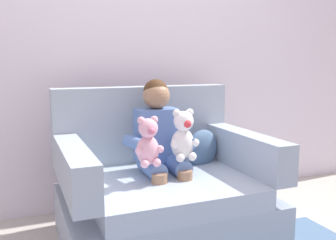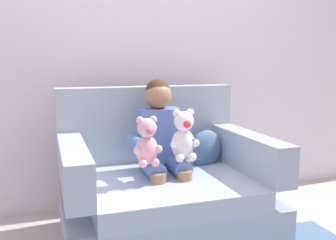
{
  "view_description": "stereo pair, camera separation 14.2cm",
  "coord_description": "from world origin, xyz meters",
  "views": [
    {
      "loc": [
        -0.81,
        -2.05,
        1.1
      ],
      "look_at": [
        0.01,
        -0.05,
        0.76
      ],
      "focal_mm": 40.13,
      "sensor_mm": 36.0,
      "label": 1
    },
    {
      "loc": [
        -0.67,
        -2.1,
        1.1
      ],
      "look_at": [
        0.01,
        -0.05,
        0.76
      ],
      "focal_mm": 40.13,
      "sensor_mm": 36.0,
      "label": 2
    }
  ],
  "objects": [
    {
      "name": "seated_child",
      "position": [
        0.01,
        0.08,
        0.62
      ],
      "size": [
        0.45,
        0.39,
        0.82
      ],
      "rotation": [
        0.0,
        0.0,
        -0.0
      ],
      "color": "#597AB7",
      "rests_on": "armchair"
    },
    {
      "name": "plush_pink",
      "position": [
        -0.14,
        -0.11,
        0.65
      ],
      "size": [
        0.17,
        0.14,
        0.28
      ],
      "rotation": [
        0.0,
        0.0,
        -0.02
      ],
      "color": "#EAA8BC",
      "rests_on": "armchair"
    },
    {
      "name": "back_wall",
      "position": [
        0.0,
        0.74,
        1.3
      ],
      "size": [
        6.0,
        0.1,
        2.6
      ],
      "primitive_type": "cube",
      "color": "silver",
      "rests_on": "ground"
    },
    {
      "name": "plush_white",
      "position": [
        0.1,
        -0.07,
        0.66
      ],
      "size": [
        0.18,
        0.15,
        0.31
      ],
      "rotation": [
        0.0,
        0.0,
        0.25
      ],
      "color": "white",
      "rests_on": "armchair"
    },
    {
      "name": "throw_pillow",
      "position": [
        0.35,
        0.18,
        0.51
      ],
      "size": [
        0.28,
        0.19,
        0.26
      ],
      "primitive_type": "ellipsoid",
      "rotation": [
        0.0,
        0.0,
        0.29
      ],
      "color": "slate",
      "rests_on": "armchair"
    },
    {
      "name": "ground_plane",
      "position": [
        0.0,
        0.0,
        0.0
      ],
      "size": [
        8.0,
        8.0,
        0.0
      ],
      "primitive_type": "plane",
      "color": "#ADA89E"
    },
    {
      "name": "armchair",
      "position": [
        0.0,
        0.04,
        0.3
      ],
      "size": [
        1.22,
        0.94,
        0.93
      ],
      "color": "#9EADBC",
      "rests_on": "ground"
    }
  ]
}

